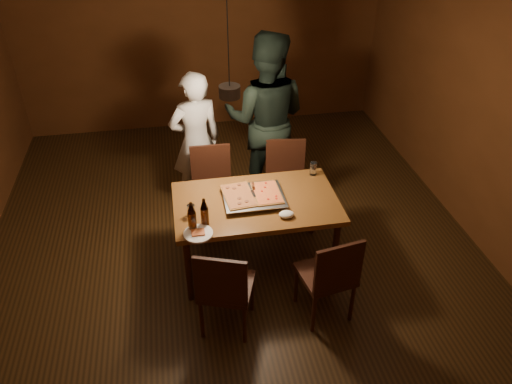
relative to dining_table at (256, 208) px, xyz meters
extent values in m
plane|color=#37220F|center=(-0.19, 0.19, -0.68)|extent=(6.00, 6.00, 0.00)
plane|color=#5A2F14|center=(-0.19, 3.19, 0.72)|extent=(5.00, 0.00, 5.00)
plane|color=#5A2F14|center=(2.31, 0.19, 0.72)|extent=(0.00, 6.00, 6.00)
cube|color=brown|center=(0.00, 0.00, 0.05)|extent=(1.50, 0.90, 0.05)
cylinder|color=#38190F|center=(-0.67, -0.37, -0.33)|extent=(0.06, 0.06, 0.70)
cylinder|color=#38190F|center=(0.67, -0.37, -0.33)|extent=(0.06, 0.06, 0.70)
cylinder|color=#38190F|center=(-0.67, 0.37, -0.33)|extent=(0.06, 0.06, 0.70)
cylinder|color=#38190F|center=(0.67, 0.37, -0.33)|extent=(0.06, 0.06, 0.70)
cube|color=#38190F|center=(-0.34, 0.67, -0.25)|extent=(0.43, 0.43, 0.04)
cube|color=#38190F|center=(-0.33, 0.86, -0.01)|extent=(0.42, 0.04, 0.45)
cube|color=#38190F|center=(0.44, 0.65, -0.25)|extent=(0.48, 0.48, 0.04)
cube|color=#38190F|center=(0.47, 0.84, -0.01)|extent=(0.42, 0.10, 0.45)
cube|color=#38190F|center=(-0.38, -0.71, -0.25)|extent=(0.54, 0.54, 0.04)
cube|color=#38190F|center=(-0.44, -0.89, -0.01)|extent=(0.41, 0.17, 0.45)
cube|color=#38190F|center=(0.47, -0.72, -0.25)|extent=(0.49, 0.49, 0.04)
cube|color=#38190F|center=(0.50, -0.91, -0.01)|extent=(0.42, 0.10, 0.45)
cube|color=silver|center=(-0.02, 0.02, 0.10)|extent=(0.55, 0.45, 0.05)
cube|color=maroon|center=(-0.15, 0.03, 0.13)|extent=(0.30, 0.43, 0.02)
cube|color=gold|center=(0.11, 0.03, 0.13)|extent=(0.25, 0.39, 0.02)
cylinder|color=black|center=(-0.60, -0.31, 0.16)|extent=(0.07, 0.07, 0.17)
cone|color=black|center=(-0.60, -0.31, 0.30)|extent=(0.07, 0.07, 0.10)
cylinder|color=black|center=(-0.49, -0.26, 0.16)|extent=(0.07, 0.07, 0.17)
cone|color=black|center=(-0.49, -0.26, 0.29)|extent=(0.07, 0.07, 0.09)
cylinder|color=silver|center=(-0.60, -0.12, 0.13)|extent=(0.07, 0.07, 0.11)
cylinder|color=silver|center=(0.63, 0.35, 0.14)|extent=(0.07, 0.07, 0.14)
cylinder|color=white|center=(-0.56, -0.39, 0.08)|extent=(0.25, 0.25, 0.02)
cube|color=gold|center=(-0.56, -0.39, 0.10)|extent=(0.11, 0.09, 0.01)
ellipsoid|color=white|center=(0.22, -0.28, 0.10)|extent=(0.13, 0.10, 0.06)
imported|color=silver|center=(-0.45, 1.16, 0.11)|extent=(0.65, 0.51, 1.58)
imported|color=black|center=(0.33, 1.22, 0.29)|extent=(1.12, 0.99, 1.93)
cylinder|color=black|center=(-0.19, 0.19, 1.07)|extent=(0.18, 0.18, 0.10)
cylinder|color=black|center=(-0.19, 0.19, 1.62)|extent=(0.01, 0.01, 1.00)
camera|label=1|loc=(-0.66, -3.66, 2.71)|focal=35.00mm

